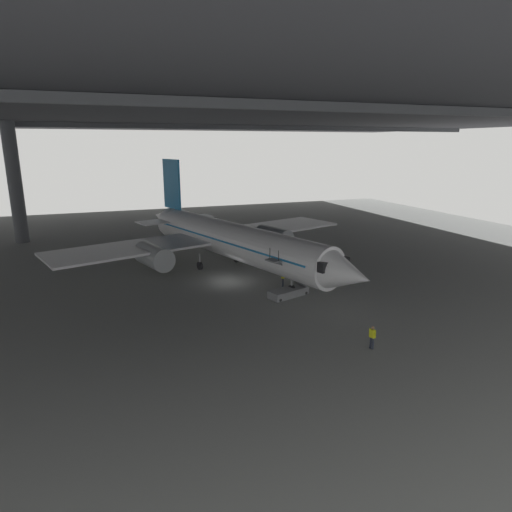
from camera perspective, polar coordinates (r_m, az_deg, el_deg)
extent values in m
plane|color=slate|center=(45.20, -3.36, -3.25)|extent=(110.00, 110.00, 0.00)
cylinder|color=#4C4F54|center=(70.27, -28.97, 8.31)|extent=(1.85, 1.85, 16.80)
cube|color=#38383D|center=(56.49, -7.97, 18.04)|extent=(121.00, 99.00, 1.20)
cube|color=#4C4F54|center=(32.82, 2.21, 19.13)|extent=(115.50, 0.50, 0.70)
cube|color=#4C4F54|center=(72.60, -10.93, 16.29)|extent=(115.50, 0.50, 0.70)
cylinder|color=white|center=(47.64, -3.12, 2.08)|extent=(12.29, 28.74, 3.88)
cone|color=white|center=(35.92, 11.77, -2.32)|extent=(5.01, 5.57, 3.80)
cube|color=black|center=(37.35, 8.97, -0.77)|extent=(3.95, 3.57, 0.85)
cone|color=white|center=(61.36, -11.80, 4.94)|extent=(4.99, 6.90, 3.29)
cube|color=#1972B2|center=(58.60, -10.96, 9.21)|extent=(1.49, 4.11, 6.34)
cube|color=white|center=(59.51, -7.96, 5.01)|extent=(5.65, 4.49, 0.16)
cube|color=white|center=(57.06, -12.69, 4.40)|extent=(5.65, 4.49, 0.16)
cube|color=white|center=(57.35, 2.49, 3.80)|extent=(17.57, 11.55, 0.24)
cylinder|color=#9EA3A8|center=(54.67, 2.35, 2.55)|extent=(3.79, 5.53, 2.40)
cube|color=white|center=(47.21, -16.48, 0.90)|extent=(17.57, 11.55, 0.24)
cylinder|color=#9EA3A8|center=(46.19, -13.22, -0.04)|extent=(3.79, 5.53, 2.40)
cube|color=#1972B2|center=(47.58, -3.12, 2.42)|extent=(11.74, 26.74, 0.16)
cylinder|color=#9EA3A8|center=(40.89, 4.70, -3.36)|extent=(0.20, 0.20, 1.15)
cylinder|color=black|center=(41.14, 4.67, -4.42)|extent=(0.55, 0.95, 0.90)
cylinder|color=#9EA3A8|center=(51.82, -2.55, 0.50)|extent=(0.20, 0.20, 1.15)
cylinder|color=black|center=(52.02, -2.54, -0.35)|extent=(0.55, 0.95, 0.90)
cylinder|color=#9EA3A8|center=(49.17, -7.39, -0.37)|extent=(0.20, 0.20, 1.15)
cylinder|color=black|center=(49.38, -7.36, -1.27)|extent=(0.55, 0.95, 0.90)
cube|color=slate|center=(40.69, 4.25, -4.77)|extent=(4.17, 2.59, 0.70)
cube|color=slate|center=(40.12, 4.30, -2.26)|extent=(3.85, 2.32, 3.12)
cube|color=slate|center=(38.58, 2.38, -0.56)|extent=(1.44, 1.57, 0.12)
cylinder|color=black|center=(38.01, 2.97, -0.02)|extent=(0.06, 0.06, 1.00)
cylinder|color=black|center=(38.90, 1.82, 0.33)|extent=(0.06, 0.06, 1.00)
cylinder|color=black|center=(39.26, 3.18, -5.79)|extent=(0.32, 0.20, 0.30)
cylinder|color=black|center=(40.27, 1.88, -5.25)|extent=(0.32, 0.20, 0.30)
cylinder|color=black|center=(41.31, 6.55, -4.82)|extent=(0.32, 0.20, 0.30)
cylinder|color=black|center=(42.26, 5.22, -4.34)|extent=(0.32, 0.20, 0.30)
cylinder|color=#232838|center=(31.66, 14.76, -10.89)|extent=(0.14, 0.14, 0.83)
cylinder|color=#232838|center=(31.57, 15.02, -10.98)|extent=(0.14, 0.14, 0.83)
cube|color=yellow|center=(31.32, 14.98, -9.76)|extent=(0.32, 0.41, 0.59)
cylinder|color=yellow|center=(31.43, 14.64, -9.59)|extent=(0.09, 0.09, 0.56)
cylinder|color=yellow|center=(31.19, 15.32, -9.83)|extent=(0.09, 0.09, 0.56)
sphere|color=#8C6647|center=(31.16, 15.03, -9.05)|extent=(0.23, 0.23, 0.23)
cylinder|color=#232838|center=(43.20, 3.49, -3.49)|extent=(0.14, 0.14, 0.87)
cylinder|color=#232838|center=(43.36, 3.57, -3.42)|extent=(0.14, 0.14, 0.87)
cube|color=yellow|center=(43.05, 3.54, -2.51)|extent=(0.41, 0.41, 0.62)
cylinder|color=yellow|center=(42.84, 3.44, -2.56)|extent=(0.09, 0.09, 0.59)
cylinder|color=yellow|center=(43.25, 3.65, -2.39)|extent=(0.09, 0.09, 0.59)
sphere|color=beige|center=(42.93, 3.55, -1.96)|extent=(0.24, 0.24, 0.24)
cube|color=yellow|center=(53.13, -12.82, -0.28)|extent=(2.09, 2.51, 0.70)
cylinder|color=black|center=(52.89, -11.82, -0.66)|extent=(0.36, 0.47, 0.44)
cylinder|color=black|center=(52.27, -12.78, -0.89)|extent=(0.36, 0.47, 0.44)
cylinder|color=black|center=(54.15, -12.83, -0.37)|extent=(0.36, 0.47, 0.44)
cylinder|color=black|center=(53.55, -13.78, -0.59)|extent=(0.36, 0.47, 0.44)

